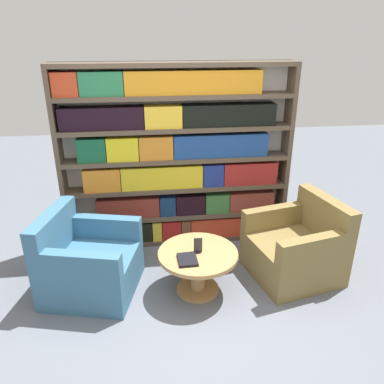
# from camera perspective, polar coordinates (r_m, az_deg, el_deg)

# --- Properties ---
(ground_plane) EXTENTS (14.00, 14.00, 0.00)m
(ground_plane) POSITION_cam_1_polar(r_m,az_deg,el_deg) (3.68, 0.07, -18.14)
(ground_plane) COLOR slate
(bookshelf) EXTENTS (2.67, 0.30, 2.14)m
(bookshelf) POSITION_cam_1_polar(r_m,az_deg,el_deg) (4.39, -2.49, 5.09)
(bookshelf) COLOR silver
(bookshelf) RESTS_ON ground_plane
(armchair_left) EXTENTS (1.02, 1.01, 0.85)m
(armchair_left) POSITION_cam_1_polar(r_m,az_deg,el_deg) (3.94, -15.56, -10.54)
(armchair_left) COLOR #386684
(armchair_left) RESTS_ON ground_plane
(armchair_right) EXTENTS (1.01, 0.99, 0.85)m
(armchair_right) POSITION_cam_1_polar(r_m,az_deg,el_deg) (4.18, 15.60, -8.40)
(armchair_right) COLOR olive
(armchair_right) RESTS_ON ground_plane
(coffee_table) EXTENTS (0.79, 0.79, 0.45)m
(coffee_table) POSITION_cam_1_polar(r_m,az_deg,el_deg) (3.76, 0.90, -10.82)
(coffee_table) COLOR #AD7F4C
(coffee_table) RESTS_ON ground_plane
(table_sign) EXTENTS (0.08, 0.06, 0.16)m
(table_sign) POSITION_cam_1_polar(r_m,az_deg,el_deg) (3.66, 0.92, -8.27)
(table_sign) COLOR black
(table_sign) RESTS_ON coffee_table
(stray_book) EXTENTS (0.18, 0.23, 0.03)m
(stray_book) POSITION_cam_1_polar(r_m,az_deg,el_deg) (3.56, -0.69, -10.26)
(stray_book) COLOR black
(stray_book) RESTS_ON coffee_table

